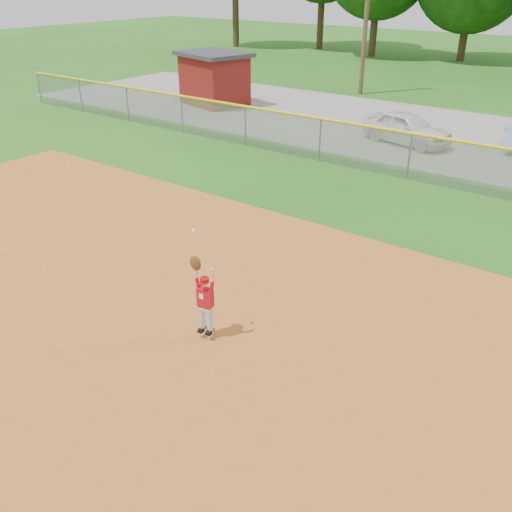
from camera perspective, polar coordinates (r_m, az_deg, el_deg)
The scene contains 7 objects.
ground at distance 11.53m, azimuth -5.52°, elevation -5.27°, with size 120.00×120.00×0.00m, color #225E15.
clay_infield at distance 9.95m, azimuth -17.42°, elevation -12.26°, with size 24.00×16.00×0.04m, color #B15B1F.
parking_strip at distance 24.83m, azimuth 20.46°, elevation 10.85°, with size 44.00×10.00×0.03m, color gray.
car_white_a at distance 23.33m, azimuth 14.85°, elevation 12.29°, with size 1.44×3.58×1.22m, color silver.
utility_shed at distance 29.71m, azimuth -4.21°, elevation 17.30°, with size 3.93×3.37×2.55m.
outfield_fence at distance 19.12m, azimuth 15.13°, elevation 9.95°, with size 40.06×0.10×1.55m.
ballplayer at distance 10.18m, azimuth -5.23°, elevation -3.99°, with size 0.50×0.24×2.02m.
Camera 1 is at (6.75, -7.12, 6.06)m, focal length 40.00 mm.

